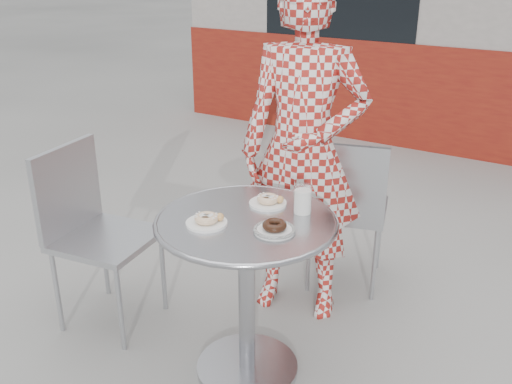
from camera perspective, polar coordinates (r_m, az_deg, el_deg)
The scene contains 9 objects.
ground at distance 2.76m, azimuth -1.94°, elevation -17.14°, with size 60.00×60.00×0.00m, color #A19F99.
bistro_table at distance 2.41m, azimuth -0.95°, elevation -6.73°, with size 0.76×0.76×0.77m.
chair_far at distance 3.30m, azimuth 8.92°, elevation -4.57°, with size 0.52×0.53×0.89m.
chair_left at distance 3.01m, azimuth -14.55°, elevation -7.66°, with size 0.50×0.50×0.92m.
seated_person at distance 2.81m, azimuth 4.75°, elevation 3.98°, with size 0.63×0.42×1.74m, color maroon.
plate_far at distance 2.46m, azimuth 1.26°, elevation -0.89°, with size 0.16×0.16×0.04m.
plate_near at distance 2.29m, azimuth -4.90°, elevation -2.84°, with size 0.17×0.17×0.04m.
plate_checker at distance 2.22m, azimuth 1.86°, elevation -3.66°, with size 0.17×0.17×0.04m.
milk_cup at distance 2.37m, azimuth 4.69°, elevation -0.82°, with size 0.08×0.08×0.12m.
Camera 1 is at (1.20, -1.75, 1.76)m, focal length 40.00 mm.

